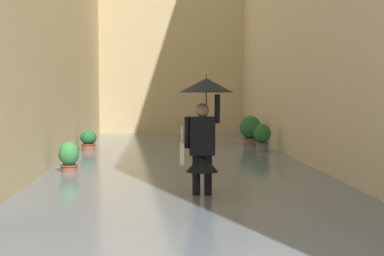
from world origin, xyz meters
TOP-DOWN VIEW (x-y plane):
  - ground_plane at (0.00, -9.23)m, footprint 60.00×60.00m
  - flood_water at (0.00, -9.23)m, footprint 6.23×24.45m
  - person_wading at (-0.19, -5.87)m, footprint 0.85×0.85m
  - potted_plant_near_right at (2.39, -12.53)m, footprint 0.44×0.44m
  - potted_plant_mid_right at (2.29, -8.54)m, footprint 0.41×0.41m
  - potted_plant_near_left at (-2.22, -13.77)m, footprint 0.64×0.64m
  - potted_plant_mid_left at (-2.24, -12.01)m, footprint 0.46×0.46m

SIDE VIEW (x-z plane):
  - ground_plane at x=0.00m, z-range 0.00..0.00m
  - flood_water at x=0.00m, z-range 0.00..0.16m
  - potted_plant_near_right at x=2.39m, z-range 0.03..0.73m
  - potted_plant_mid_right at x=2.29m, z-range 0.03..0.78m
  - potted_plant_mid_left at x=-2.24m, z-range 0.07..0.96m
  - potted_plant_near_left at x=-2.22m, z-range 0.08..1.10m
  - person_wading at x=-0.19m, z-range 0.30..2.32m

